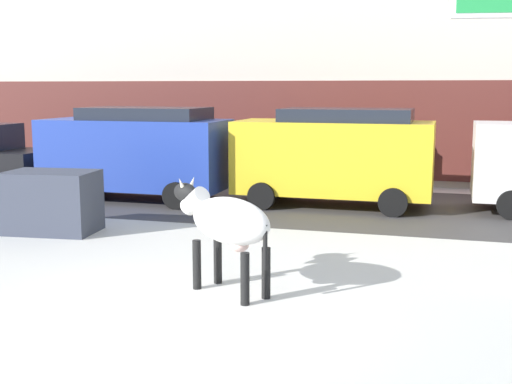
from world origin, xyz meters
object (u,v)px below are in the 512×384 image
at_px(cow_holstein, 228,222).
at_px(pedestrian_by_cars, 402,159).
at_px(car_yellow_van, 334,154).
at_px(dumpster, 52,202).
at_px(car_blue_van, 136,151).
at_px(pedestrian_near_billboard, 217,153).
at_px(pedestrian_far_left, 495,162).

xyz_separation_m(cow_holstein, pedestrian_by_cars, (1.64, 9.92, -0.12)).
bearing_deg(cow_holstein, car_yellow_van, 87.89).
bearing_deg(dumpster, car_blue_van, 91.58).
xyz_separation_m(car_yellow_van, pedestrian_by_cars, (1.38, 2.85, -0.36)).
distance_m(cow_holstein, car_blue_van, 8.05).
xyz_separation_m(pedestrian_near_billboard, dumpster, (-0.84, -7.24, -0.28)).
bearing_deg(dumpster, car_yellow_van, 42.46).
height_order(cow_holstein, dumpster, cow_holstein).
xyz_separation_m(pedestrian_near_billboard, pedestrian_far_left, (7.73, 0.00, 0.00)).
xyz_separation_m(car_yellow_van, pedestrian_near_billboard, (-3.96, 2.85, -0.36)).
bearing_deg(cow_holstein, dumpster, 149.47).
height_order(car_yellow_van, pedestrian_by_cars, car_yellow_van).
xyz_separation_m(car_blue_van, dumpster, (0.11, -3.90, -0.64)).
xyz_separation_m(car_blue_van, pedestrian_by_cars, (6.28, 3.35, -0.36)).
relative_size(car_yellow_van, pedestrian_by_cars, 2.66).
bearing_deg(cow_holstein, car_blue_van, 125.26).
relative_size(cow_holstein, dumpster, 1.09).
distance_m(car_yellow_van, pedestrian_near_billboard, 4.89).
bearing_deg(dumpster, pedestrian_by_cars, 49.54).
distance_m(car_blue_van, pedestrian_far_left, 9.31).
bearing_deg(car_blue_van, dumpster, -88.42).
bearing_deg(pedestrian_near_billboard, pedestrian_by_cars, 0.00).
xyz_separation_m(car_yellow_van, dumpster, (-4.80, -4.39, -0.64)).
height_order(pedestrian_far_left, dumpster, pedestrian_far_left).
distance_m(car_yellow_van, pedestrian_far_left, 4.74).
bearing_deg(car_blue_van, pedestrian_far_left, 21.08).
bearing_deg(pedestrian_by_cars, pedestrian_far_left, 0.00).
bearing_deg(pedestrian_near_billboard, car_yellow_van, -35.75).
distance_m(car_blue_van, dumpster, 3.95).
distance_m(pedestrian_by_cars, dumpster, 9.52).
height_order(car_blue_van, pedestrian_near_billboard, car_blue_van).
bearing_deg(car_yellow_van, pedestrian_by_cars, 64.21).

